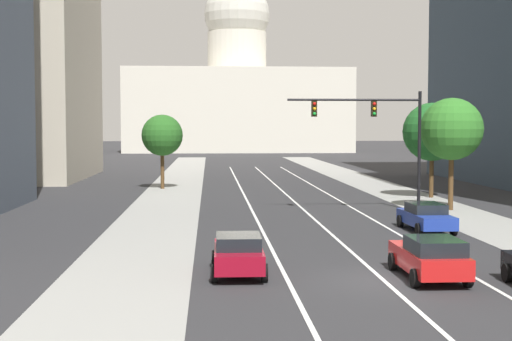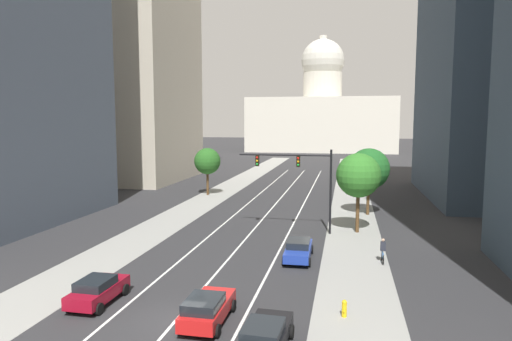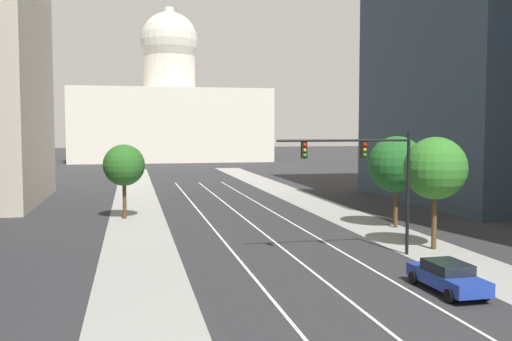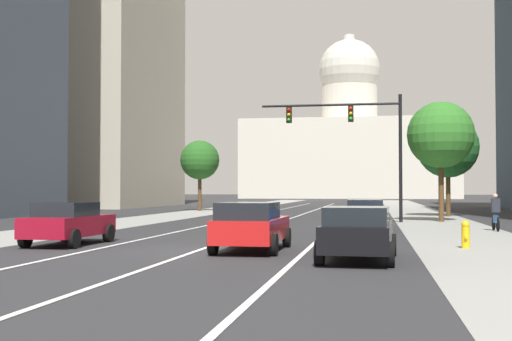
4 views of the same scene
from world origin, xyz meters
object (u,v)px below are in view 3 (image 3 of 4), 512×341
at_px(car_blue, 447,276).
at_px(street_tree_far_right, 435,169).
at_px(capitol_building, 170,114).
at_px(traffic_signal_mast, 370,167).
at_px(street_tree_mid_right, 396,164).
at_px(street_tree_near_left, 124,165).

height_order(car_blue, street_tree_far_right, street_tree_far_right).
height_order(capitol_building, traffic_signal_mast, capitol_building).
height_order(capitol_building, street_tree_mid_right, capitol_building).
distance_m(traffic_signal_mast, street_tree_far_right, 5.00).
bearing_deg(street_tree_near_left, traffic_signal_mast, -51.52).
relative_size(traffic_signal_mast, street_tree_near_left, 1.31).
bearing_deg(car_blue, street_tree_far_right, -26.82).
distance_m(street_tree_near_left, street_tree_far_right, 25.82).
bearing_deg(capitol_building, street_tree_far_right, -85.21).
xyz_separation_m(car_blue, street_tree_far_right, (4.34, 9.02, 4.39)).
xyz_separation_m(traffic_signal_mast, street_tree_mid_right, (6.14, 9.15, -0.45)).
distance_m(traffic_signal_mast, street_tree_mid_right, 11.03).
relative_size(street_tree_near_left, street_tree_mid_right, 0.89).
distance_m(car_blue, street_tree_near_left, 30.36).
height_order(traffic_signal_mast, street_tree_near_left, traffic_signal_mast).
xyz_separation_m(capitol_building, street_tree_mid_right, (10.58, -103.18, -6.61)).
bearing_deg(street_tree_near_left, street_tree_mid_right, -23.69).
bearing_deg(street_tree_far_right, street_tree_mid_right, 81.12).
bearing_deg(street_tree_far_right, street_tree_near_left, 138.48).
bearing_deg(street_tree_mid_right, traffic_signal_mast, -123.86).
distance_m(street_tree_near_left, street_tree_mid_right, 22.49).
relative_size(traffic_signal_mast, street_tree_far_right, 1.16).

